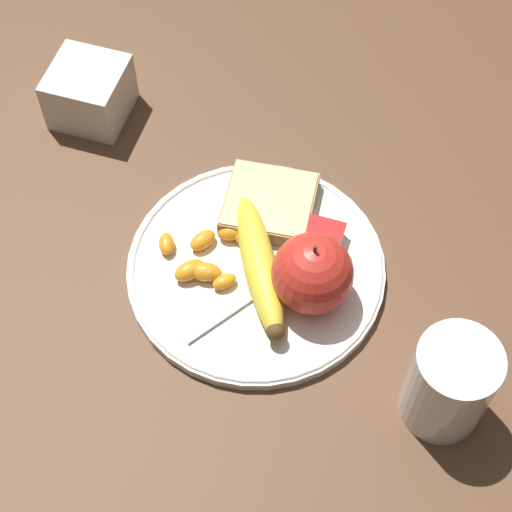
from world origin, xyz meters
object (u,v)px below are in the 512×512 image
object	(u,v)px
condiment_caddy	(90,92)
fork	(265,286)
plate	(256,268)
bread_slice	(270,204)
apple	(312,273)
jam_packet	(320,237)
banana	(260,266)
juice_glass	(449,385)

from	to	relation	value
condiment_caddy	fork	bearing A→B (deg)	146.50
plate	fork	size ratio (longest dim) A/B	1.79
bread_slice	fork	bearing A→B (deg)	104.10
apple	jam_packet	bearing A→B (deg)	-84.03
apple	bread_slice	distance (m)	0.12
bread_slice	apple	bearing A→B (deg)	128.36
condiment_caddy	jam_packet	bearing A→B (deg)	160.59
bread_slice	fork	distance (m)	0.10
banana	jam_packet	size ratio (longest dim) A/B	3.55
banana	jam_packet	xyz separation A→B (m)	(-0.05, -0.06, -0.01)
banana	bread_slice	size ratio (longest dim) A/B	1.63
apple	fork	size ratio (longest dim) A/B	0.60
apple	plate	bearing A→B (deg)	-13.85
jam_packet	plate	bearing A→B (deg)	40.18
banana	bread_slice	world-z (taller)	banana
juice_glass	jam_packet	size ratio (longest dim) A/B	2.33
bread_slice	fork	xyz separation A→B (m)	(-0.02, 0.09, -0.01)
banana	jam_packet	distance (m)	0.08
banana	plate	bearing A→B (deg)	-51.53
bread_slice	condiment_caddy	size ratio (longest dim) A/B	1.23
juice_glass	apple	xyz separation A→B (m)	(0.15, -0.08, 0.00)
juice_glass	apple	size ratio (longest dim) A/B	1.20
juice_glass	banana	xyz separation A→B (m)	(0.21, -0.08, -0.02)
banana	condiment_caddy	distance (m)	0.31
juice_glass	banana	size ratio (longest dim) A/B	0.66
bread_slice	fork	size ratio (longest dim) A/B	0.68
juice_glass	fork	bearing A→B (deg)	-19.95
bread_slice	condiment_caddy	xyz separation A→B (m)	(0.24, -0.08, 0.01)
apple	banana	bearing A→B (deg)	-7.16
juice_glass	bread_slice	bearing A→B (deg)	-36.95
plate	juice_glass	size ratio (longest dim) A/B	2.48
bread_slice	jam_packet	xyz separation A→B (m)	(-0.06, 0.03, -0.00)
juice_glass	fork	xyz separation A→B (m)	(0.20, -0.07, -0.04)
jam_packet	banana	bearing A→B (deg)	48.47
banana	condiment_caddy	size ratio (longest dim) A/B	2.00
juice_glass	bread_slice	size ratio (longest dim) A/B	1.07
apple	bread_slice	size ratio (longest dim) A/B	0.89
condiment_caddy	apple	bearing A→B (deg)	151.37
condiment_caddy	juice_glass	bearing A→B (deg)	151.85
plate	fork	xyz separation A→B (m)	(-0.02, 0.02, 0.01)
jam_packet	condiment_caddy	world-z (taller)	condiment_caddy
fork	jam_packet	xyz separation A→B (m)	(-0.04, -0.07, 0.01)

